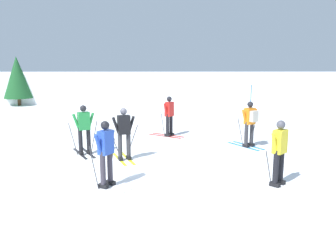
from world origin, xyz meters
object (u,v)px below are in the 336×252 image
object	(u,v)px
skier_orange	(250,122)
skier_red	(169,115)
skier_green	(84,128)
skier_yellow	(279,151)
skier_black	(124,132)
conifer_far_left	(17,77)
trail_marker_pole	(251,101)
skier_blue	(106,152)

from	to	relation	value
skier_orange	skier_red	bearing A→B (deg)	146.48
skier_green	skier_yellow	bearing A→B (deg)	-29.10
skier_black	conifer_far_left	distance (m)	17.10
skier_green	skier_red	size ratio (longest dim) A/B	1.00
skier_red	trail_marker_pole	xyz separation A→B (m)	(4.72, 5.11, 0.01)
skier_blue	skier_red	world-z (taller)	same
skier_orange	skier_blue	bearing A→B (deg)	-138.22
skier_black	skier_orange	distance (m)	4.77
skier_green	skier_black	size ratio (longest dim) A/B	1.00
skier_green	skier_black	xyz separation A→B (m)	(1.44, -0.72, -0.00)
skier_green	conifer_far_left	bearing A→B (deg)	119.66
skier_yellow	skier_red	bearing A→B (deg)	113.97
skier_orange	skier_green	bearing A→B (deg)	-170.63
skier_black	conifer_far_left	xyz separation A→B (m)	(-9.20, 14.36, 1.10)
skier_black	skier_yellow	distance (m)	4.84
skier_black	skier_yellow	world-z (taller)	same
skier_red	conifer_far_left	world-z (taller)	conifer_far_left
skier_blue	trail_marker_pole	world-z (taller)	trail_marker_pole
conifer_far_left	skier_black	bearing A→B (deg)	-57.35
skier_red	skier_black	bearing A→B (deg)	-112.32
skier_red	conifer_far_left	bearing A→B (deg)	134.98
trail_marker_pole	conifer_far_left	size ratio (longest dim) A/B	0.53
skier_green	conifer_far_left	xyz separation A→B (m)	(-7.77, 13.64, 1.10)
skier_green	skier_blue	xyz separation A→B (m)	(1.25, -3.17, 0.00)
skier_red	conifer_far_left	xyz separation A→B (m)	(-10.70, 10.71, 1.10)
skier_black	skier_yellow	bearing A→B (deg)	-29.90
skier_blue	skier_yellow	xyz separation A→B (m)	(4.38, 0.04, -0.00)
skier_orange	trail_marker_pole	xyz separation A→B (m)	(1.77, 7.07, -0.03)
skier_black	conifer_far_left	bearing A→B (deg)	122.65
skier_blue	trail_marker_pole	size ratio (longest dim) A/B	0.92
skier_green	skier_blue	world-z (taller)	same
skier_green	skier_blue	distance (m)	3.41
conifer_far_left	trail_marker_pole	bearing A→B (deg)	-19.95
skier_yellow	trail_marker_pole	xyz separation A→B (m)	(2.03, 11.18, 0.01)
conifer_far_left	skier_yellow	bearing A→B (deg)	-51.39
skier_green	conifer_far_left	distance (m)	15.74
skier_blue	skier_black	size ratio (longest dim) A/B	1.00
skier_green	skier_blue	size ratio (longest dim) A/B	1.00
skier_blue	skier_black	distance (m)	2.46
trail_marker_pole	skier_red	bearing A→B (deg)	-132.72
skier_yellow	conifer_far_left	size ratio (longest dim) A/B	0.49
skier_red	trail_marker_pole	bearing A→B (deg)	47.28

